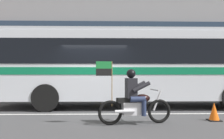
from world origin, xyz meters
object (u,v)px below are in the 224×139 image
object	(u,v)px
transit_bus	(142,63)
motorcycle_with_rider	(134,101)
fire_hydrant	(100,90)
traffic_cone	(214,112)

from	to	relation	value
transit_bus	motorcycle_with_rider	xyz separation A→B (m)	(-0.73, -3.50, -1.22)
fire_hydrant	transit_bus	bearing A→B (deg)	-55.43
fire_hydrant	traffic_cone	world-z (taller)	fire_hydrant
transit_bus	motorcycle_with_rider	bearing A→B (deg)	-101.78
motorcycle_with_rider	fire_hydrant	distance (m)	6.30
motorcycle_with_rider	transit_bus	bearing A→B (deg)	78.22
transit_bus	motorcycle_with_rider	size ratio (longest dim) A/B	5.64
motorcycle_with_rider	traffic_cone	size ratio (longest dim) A/B	3.95
transit_bus	traffic_cone	size ratio (longest dim) A/B	22.29
transit_bus	fire_hydrant	world-z (taller)	transit_bus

